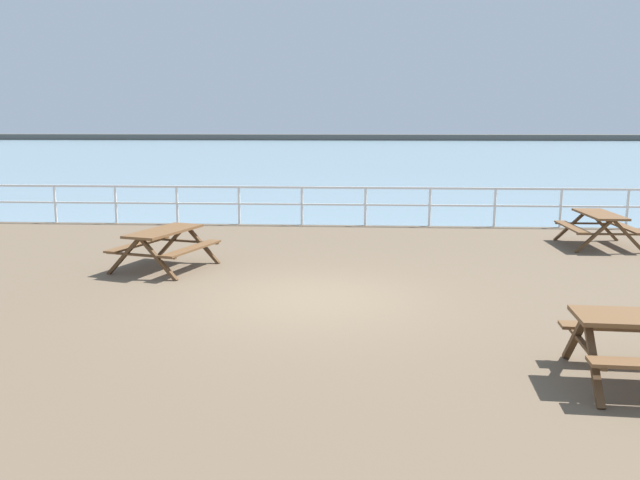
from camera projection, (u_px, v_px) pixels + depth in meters
The scene contains 6 objects.
ground_plane at pixel (313, 304), 10.80m from camera, with size 30.00×24.00×0.20m, color brown.
sea_band at pixel (354, 152), 62.60m from camera, with size 142.00×90.00×0.01m, color gray.
distant_shoreline at pixel (357, 140), 104.83m from camera, with size 142.00×6.00×1.80m, color #4C4C47.
seaward_railing at pixel (334, 199), 18.26m from camera, with size 23.07×0.07×1.08m.
picnic_table_near_left at pixel (164, 239), 12.83m from camera, with size 1.96×2.16×0.80m.
picnic_table_mid_centre at pixel (599, 221), 15.14m from camera, with size 1.56×1.82×0.80m.
Camera 1 is at (0.78, -10.42, 2.84)m, focal length 36.99 mm.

